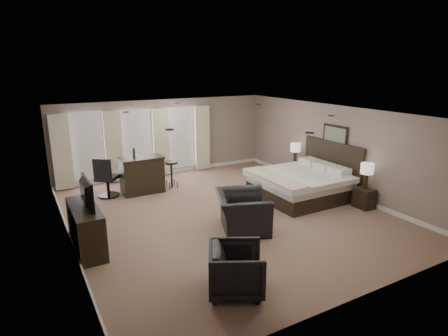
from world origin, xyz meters
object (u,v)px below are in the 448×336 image
tv (83,204)px  bed (304,172)px  bar_counter (142,175)px  bar_stool_right (172,175)px  armchair_far (236,267)px  nightstand_far (294,172)px  lamp_near (366,176)px  desk_chair (107,177)px  lamp_far (295,154)px  bar_stool_left (129,181)px  nightstand_near (364,198)px  armchair_near (242,206)px  dresser (86,228)px

tv → bed: bearing=-87.3°
bar_counter → bar_stool_right: (0.94, 0.03, -0.13)m
bar_counter → bar_stool_right: bar_counter is taller
bed → armchair_far: size_ratio=2.63×
nightstand_far → tv: 7.17m
lamp_near → tv: lamp_near is taller
bed → tv: (-6.03, -0.28, 0.24)m
desk_chair → bed: bearing=-170.7°
lamp_far → bar_stool_left: lamp_far is taller
lamp_far → desk_chair: size_ratio=0.58×
bar_stool_right → nightstand_near: bearing=-46.9°
bed → desk_chair: size_ratio=2.02×
bed → armchair_near: size_ratio=1.82×
tv → desk_chair: (1.12, 3.10, -0.41)m
armchair_near → lamp_near: bearing=-75.2°
bar_counter → bar_stool_left: (-0.35, 0.17, -0.18)m
desk_chair → tv: bearing=109.3°
bar_counter → lamp_near: bearing=-40.4°
bed → bar_counter: bearing=145.9°
lamp_near → bar_stool_left: size_ratio=0.94×
nightstand_far → bar_stool_right: bearing=162.3°
lamp_far → armchair_near: 4.35m
lamp_far → armchair_far: 6.78m
tv → armchair_far: 3.46m
armchair_far → bar_stool_left: 5.93m
lamp_near → desk_chair: 7.21m
nightstand_far → bar_stool_right: 4.07m
nightstand_far → lamp_near: lamp_near is taller
desk_chair → armchair_far: bearing=136.9°
lamp_near → tv: size_ratio=0.68×
nightstand_far → armchair_far: armchair_far is taller
nightstand_near → bar_stool_right: size_ratio=0.63×
armchair_near → bar_counter: bearing=40.6°
bar_stool_left → desk_chair: desk_chair is taller
dresser → bar_counter: size_ratio=1.28×
bar_stool_left → bar_stool_right: bar_stool_right is taller
lamp_near → armchair_near: lamp_near is taller
lamp_far → tv: 7.13m
tv → lamp_near: bearing=-99.6°
nightstand_far → lamp_far: lamp_far is taller
nightstand_near → armchair_near: 3.62m
bar_stool_right → desk_chair: size_ratio=0.70×
nightstand_far → armchair_near: bearing=-145.6°
bed → lamp_far: (0.89, 1.45, 0.13)m
dresser → armchair_far: bearing=-55.8°
lamp_far → armchair_far: lamp_far is taller
armchair_far → bar_stool_right: armchair_far is taller
lamp_far → dresser: size_ratio=0.43×
armchair_near → desk_chair: desk_chair is taller
bed → armchair_far: bed is taller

